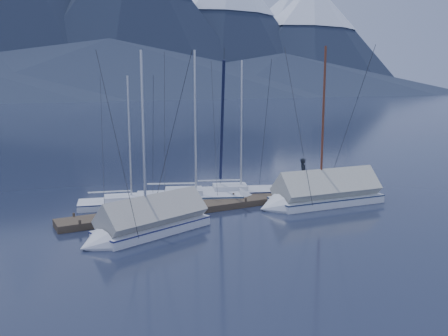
{
  "coord_description": "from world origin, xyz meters",
  "views": [
    {
      "loc": [
        -12.2,
        -20.55,
        6.7
      ],
      "look_at": [
        0.0,
        2.0,
        2.2
      ],
      "focal_mm": 38.0,
      "sensor_mm": 36.0,
      "label": 1
    }
  ],
  "objects_px": {
    "sailboat_open_left": "(139,203)",
    "person": "(303,174)",
    "sailboat_open_mid": "(205,198)",
    "sailboat_open_right": "(249,193)",
    "sailboat_covered_near": "(318,196)",
    "sailboat_covered_far": "(144,225)"
  },
  "relations": [
    {
      "from": "sailboat_open_left",
      "to": "person",
      "type": "height_order",
      "value": "sailboat_open_left"
    },
    {
      "from": "sailboat_open_mid",
      "to": "person",
      "type": "distance_m",
      "value": 6.4
    },
    {
      "from": "sailboat_open_right",
      "to": "sailboat_covered_near",
      "type": "xyz_separation_m",
      "value": [
        2.32,
        -3.75,
        0.33
      ]
    },
    {
      "from": "sailboat_open_mid",
      "to": "sailboat_covered_near",
      "type": "bearing_deg",
      "value": -35.87
    },
    {
      "from": "person",
      "to": "sailboat_open_right",
      "type": "bearing_deg",
      "value": 93.43
    },
    {
      "from": "sailboat_open_left",
      "to": "sailboat_open_right",
      "type": "relative_size",
      "value": 0.89
    },
    {
      "from": "sailboat_open_mid",
      "to": "sailboat_covered_near",
      "type": "distance_m",
      "value": 6.53
    },
    {
      "from": "sailboat_open_left",
      "to": "sailboat_covered_far",
      "type": "xyz_separation_m",
      "value": [
        -1.49,
        -5.13,
        0.3
      ]
    },
    {
      "from": "sailboat_covered_far",
      "to": "person",
      "type": "bearing_deg",
      "value": 15.21
    },
    {
      "from": "sailboat_covered_near",
      "to": "person",
      "type": "height_order",
      "value": "sailboat_covered_near"
    },
    {
      "from": "sailboat_open_right",
      "to": "sailboat_covered_far",
      "type": "relative_size",
      "value": 0.99
    },
    {
      "from": "sailboat_open_left",
      "to": "sailboat_covered_far",
      "type": "bearing_deg",
      "value": -106.22
    },
    {
      "from": "sailboat_covered_near",
      "to": "sailboat_open_left",
      "type": "bearing_deg",
      "value": 153.18
    },
    {
      "from": "sailboat_covered_far",
      "to": "person",
      "type": "relative_size",
      "value": 4.68
    },
    {
      "from": "sailboat_open_left",
      "to": "sailboat_open_mid",
      "type": "height_order",
      "value": "sailboat_open_mid"
    },
    {
      "from": "sailboat_open_mid",
      "to": "person",
      "type": "bearing_deg",
      "value": -11.93
    },
    {
      "from": "sailboat_open_right",
      "to": "person",
      "type": "distance_m",
      "value": 3.61
    },
    {
      "from": "sailboat_open_right",
      "to": "sailboat_covered_far",
      "type": "xyz_separation_m",
      "value": [
        -8.19,
        -4.32,
        0.28
      ]
    },
    {
      "from": "sailboat_covered_near",
      "to": "sailboat_covered_far",
      "type": "xyz_separation_m",
      "value": [
        -10.51,
        -0.57,
        -0.05
      ]
    },
    {
      "from": "sailboat_open_left",
      "to": "sailboat_open_mid",
      "type": "distance_m",
      "value": 3.8
    },
    {
      "from": "sailboat_open_left",
      "to": "sailboat_open_mid",
      "type": "bearing_deg",
      "value": -11.13
    },
    {
      "from": "sailboat_open_mid",
      "to": "sailboat_open_right",
      "type": "height_order",
      "value": "sailboat_open_mid"
    }
  ]
}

